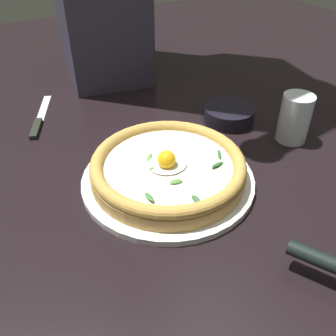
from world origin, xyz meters
name	(u,v)px	position (x,y,z in m)	size (l,w,h in m)	color
ground_plane	(170,184)	(0.00, 0.00, -0.01)	(2.40, 2.40, 0.03)	black
pizza_plate	(168,179)	(0.01, 0.01, 0.01)	(0.32, 0.32, 0.01)	white
pizza	(168,167)	(0.01, 0.01, 0.03)	(0.28, 0.28, 0.06)	tan
side_bowl	(229,114)	(-0.22, -0.13, 0.02)	(0.12, 0.12, 0.03)	black
table_knife	(39,122)	(0.18, -0.32, 0.00)	(0.09, 0.20, 0.01)	silver
drinking_glass	(296,122)	(-0.30, 0.00, 0.04)	(0.07, 0.07, 0.10)	silver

